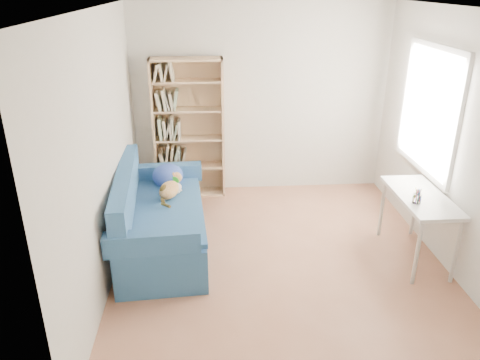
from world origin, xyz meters
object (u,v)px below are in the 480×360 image
object	(u,v)px
bookshelf	(189,135)
pen_cup	(417,197)
desk	(420,202)
sofa	(158,219)

from	to	relation	value
bookshelf	pen_cup	size ratio (longest dim) A/B	11.66
desk	pen_cup	xyz separation A→B (m)	(-0.13, -0.18, 0.15)
bookshelf	pen_cup	world-z (taller)	bookshelf
sofa	bookshelf	bearing A→B (deg)	73.29
desk	pen_cup	bearing A→B (deg)	-127.03
desk	pen_cup	distance (m)	0.26
sofa	desk	bearing A→B (deg)	-12.27
sofa	bookshelf	xyz separation A→B (m)	(0.33, 1.44, 0.53)
sofa	bookshelf	world-z (taller)	bookshelf
sofa	desk	distance (m)	2.85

